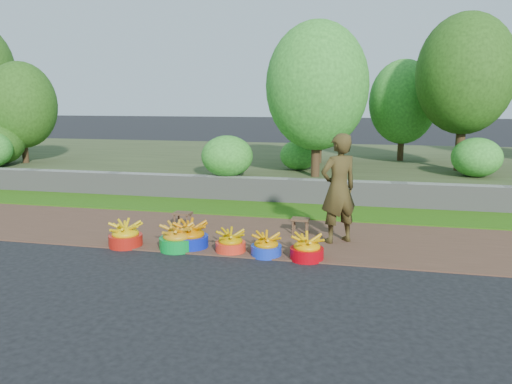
% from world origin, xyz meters
% --- Properties ---
extents(ground_plane, '(120.00, 120.00, 0.00)m').
position_xyz_m(ground_plane, '(0.00, 0.00, 0.00)').
color(ground_plane, black).
rests_on(ground_plane, ground).
extents(dirt_shoulder, '(80.00, 2.50, 0.02)m').
position_xyz_m(dirt_shoulder, '(0.00, 1.25, 0.01)').
color(dirt_shoulder, '#503425').
rests_on(dirt_shoulder, ground).
extents(grass_verge, '(80.00, 1.50, 0.04)m').
position_xyz_m(grass_verge, '(0.00, 3.25, 0.02)').
color(grass_verge, '#2B5F0E').
rests_on(grass_verge, ground).
extents(retaining_wall, '(80.00, 0.35, 0.55)m').
position_xyz_m(retaining_wall, '(0.00, 4.10, 0.28)').
color(retaining_wall, gray).
rests_on(retaining_wall, ground).
extents(earth_bank, '(80.00, 10.00, 0.50)m').
position_xyz_m(earth_bank, '(0.00, 9.00, 0.25)').
color(earth_bank, '#3C4825').
rests_on(earth_bank, ground).
extents(vegetation, '(36.10, 8.18, 4.69)m').
position_xyz_m(vegetation, '(2.76, 8.02, 2.77)').
color(vegetation, '#382716').
rests_on(vegetation, earth_bank).
extents(basin_a, '(0.53, 0.53, 0.39)m').
position_xyz_m(basin_a, '(-2.12, 0.18, 0.18)').
color(basin_a, '#A7170E').
rests_on(basin_a, ground).
extents(basin_b, '(0.55, 0.55, 0.41)m').
position_xyz_m(basin_b, '(-1.25, 0.19, 0.18)').
color(basin_b, '#03892A').
rests_on(basin_b, ground).
extents(basin_c, '(0.56, 0.56, 0.42)m').
position_xyz_m(basin_c, '(-1.09, 0.32, 0.19)').
color(basin_c, '#0A1CA4').
rests_on(basin_c, ground).
extents(basin_d, '(0.46, 0.46, 0.34)m').
position_xyz_m(basin_d, '(-0.41, 0.24, 0.15)').
color(basin_d, red).
rests_on(basin_d, ground).
extents(basin_e, '(0.45, 0.45, 0.34)m').
position_xyz_m(basin_e, '(0.15, 0.19, 0.15)').
color(basin_e, '#1532BB').
rests_on(basin_e, ground).
extents(basin_f, '(0.49, 0.49, 0.36)m').
position_xyz_m(basin_f, '(0.76, 0.15, 0.16)').
color(basin_f, '#AD020C').
rests_on(basin_f, ground).
extents(stool_left, '(0.33, 0.26, 0.28)m').
position_xyz_m(stool_left, '(-1.65, 1.43, 0.24)').
color(stool_left, '#4E3522').
rests_on(stool_left, dirt_shoulder).
extents(stool_right, '(0.31, 0.24, 0.27)m').
position_xyz_m(stool_right, '(0.47, 1.50, 0.23)').
color(stool_right, '#4E3522').
rests_on(stool_right, dirt_shoulder).
extents(vendor_woman, '(0.76, 0.72, 1.76)m').
position_xyz_m(vendor_woman, '(1.13, 1.12, 0.90)').
color(vendor_woman, black).
rests_on(vendor_woman, dirt_shoulder).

